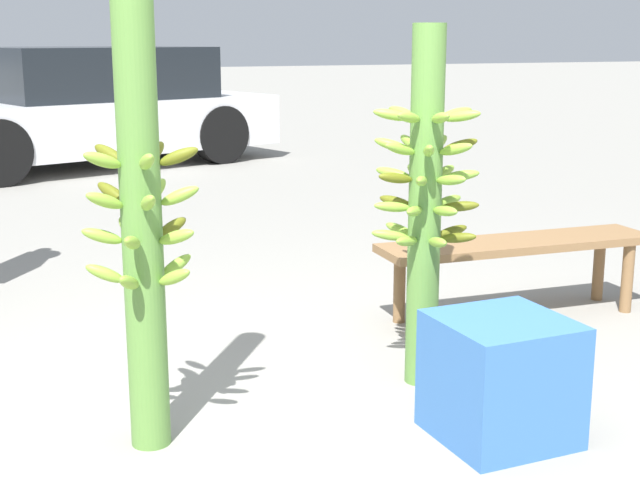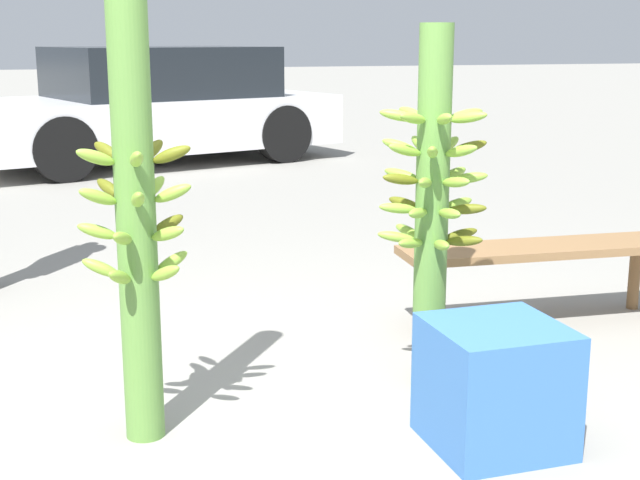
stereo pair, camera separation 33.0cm
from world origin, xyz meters
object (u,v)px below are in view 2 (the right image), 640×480
at_px(banana_stalk_center, 432,203).
at_px(parked_car, 152,107).
at_px(market_bench, 544,257).
at_px(produce_crate, 495,385).
at_px(banana_stalk_left, 135,209).

bearing_deg(banana_stalk_center, parked_car, 91.53).
height_order(market_bench, produce_crate, produce_crate).
relative_size(banana_stalk_center, parked_car, 0.32).
height_order(banana_stalk_left, parked_car, banana_stalk_left).
height_order(market_bench, parked_car, parked_car).
xyz_separation_m(banana_stalk_center, parked_car, (-0.19, 7.11, -0.13)).
relative_size(banana_stalk_left, banana_stalk_center, 1.14).
bearing_deg(parked_car, produce_crate, 164.83).
bearing_deg(produce_crate, banana_stalk_center, 89.16).
distance_m(banana_stalk_left, produce_crate, 1.37).
relative_size(banana_stalk_left, parked_car, 0.37).
height_order(banana_stalk_center, market_bench, banana_stalk_center).
distance_m(banana_stalk_left, banana_stalk_center, 1.16).
height_order(banana_stalk_left, banana_stalk_center, banana_stalk_left).
relative_size(banana_stalk_center, produce_crate, 3.30).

